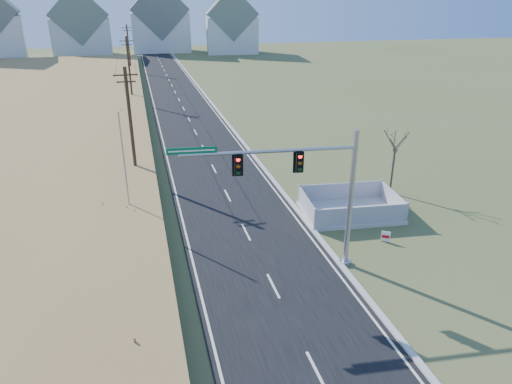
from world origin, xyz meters
name	(u,v)px	position (x,y,z in m)	size (l,w,h in m)	color
ground	(263,266)	(0.00, 0.00, 0.00)	(260.00, 260.00, 0.00)	#4A582A
road	(176,95)	(0.00, 50.00, 0.03)	(8.00, 180.00, 0.06)	black
curb	(203,93)	(4.15, 50.00, 0.09)	(0.30, 180.00, 0.18)	#B2AFA8
utility_pole_near	(131,124)	(-6.50, 15.00, 4.68)	(1.80, 0.26, 9.00)	#422D1E
utility_pole_mid	(129,70)	(-6.50, 45.00, 4.68)	(1.80, 0.26, 9.00)	#422D1E
utility_pole_far	(129,48)	(-6.50, 75.00, 4.68)	(1.80, 0.26, 9.00)	#422D1E
condo_nnw	(80,27)	(-18.00, 108.00, 6.94)	(14.93, 11.17, 17.03)	white
condo_n	(160,22)	(2.00, 112.00, 7.61)	(15.27, 10.20, 18.54)	white
condo_ne	(232,26)	(20.00, 104.00, 6.84)	(14.12, 10.51, 16.52)	white
traffic_signal_mast	(316,189)	(2.61, -0.69, 4.66)	(9.58, 1.30, 7.66)	#9EA0A5
fence_enclosure	(350,210)	(7.51, 4.91, 0.29)	(6.83, 4.99, 1.47)	#B7B5AD
open_sign	(386,236)	(7.92, 0.80, 0.36)	(0.49, 0.33, 0.67)	white
flagpole	(126,180)	(-7.00, 7.43, 2.95)	(0.33, 0.33, 7.39)	#B7B5AD
bare_tree	(396,139)	(12.07, 7.53, 4.21)	(1.97, 1.97, 5.22)	#4C3F33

